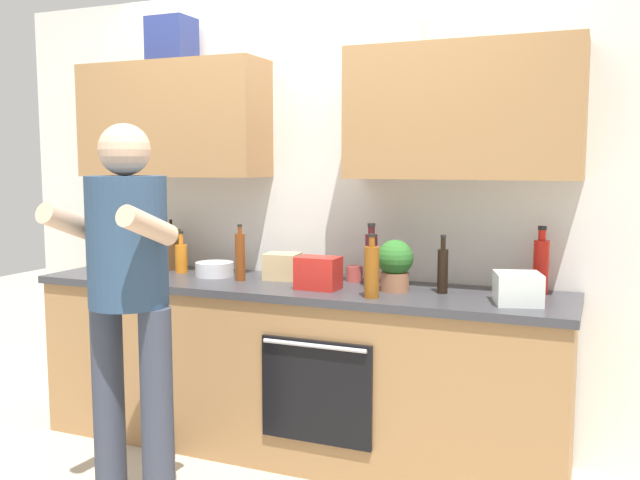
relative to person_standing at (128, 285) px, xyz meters
name	(u,v)px	position (x,y,z in m)	size (l,w,h in m)	color
ground_plane	(293,449)	(0.39, 0.84, -1.01)	(12.00, 12.00, 0.00)	#B2A893
back_wall_unit	(312,169)	(0.38, 1.12, 0.49)	(4.00, 0.38, 2.50)	silver
counter	(293,367)	(0.39, 0.84, -0.55)	(2.84, 0.67, 0.90)	#A37547
person_standing	(128,285)	(0.00, 0.00, 0.00)	(0.49, 0.45, 1.69)	#383D4C
bottle_hotsauce	(541,265)	(1.61, 1.06, 0.03)	(0.07, 0.07, 0.33)	red
bottle_juice	(181,258)	(-0.36, 0.93, -0.02)	(0.07, 0.07, 0.24)	orange
bottle_vinegar	(240,256)	(0.09, 0.83, 0.03)	(0.05, 0.05, 0.30)	brown
bottle_oil	(141,257)	(-0.57, 0.85, -0.02)	(0.07, 0.07, 0.22)	olive
bottle_syrup	(372,271)	(0.89, 0.65, 0.02)	(0.07, 0.07, 0.30)	#8C4C14
bottle_soy	(443,269)	(1.17, 0.89, 0.01)	(0.05, 0.05, 0.28)	black
bottle_wine	(371,259)	(0.79, 0.92, 0.04)	(0.06, 0.06, 0.33)	#471419
cup_ceramic	(354,274)	(0.66, 1.04, -0.06)	(0.09, 0.09, 0.08)	#BF4C47
mixing_bowl	(215,269)	(-0.12, 0.90, -0.07)	(0.21, 0.21, 0.08)	silver
knife_block	(167,250)	(-0.50, 1.00, 0.01)	(0.10, 0.14, 0.30)	brown
potted_herb	(395,264)	(0.94, 0.85, 0.03)	(0.18, 0.18, 0.26)	#9E6647
grocery_bag_bread	(282,266)	(0.28, 0.95, -0.04)	(0.18, 0.16, 0.14)	tan
grocery_bag_produce	(518,288)	(1.54, 0.77, -0.04)	(0.20, 0.20, 0.14)	silver
grocery_bag_crisps	(318,273)	(0.57, 0.76, -0.02)	(0.21, 0.14, 0.16)	red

